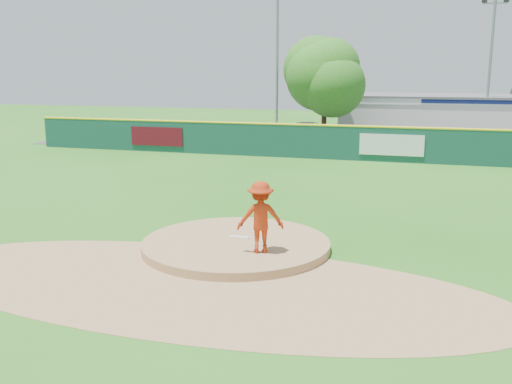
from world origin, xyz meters
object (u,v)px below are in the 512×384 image
(van, at_px, (311,133))
(light_pole_left, at_px, (277,58))
(pool_building_grp, at_px, (441,116))
(deciduous_tree, at_px, (325,79))
(light_pole_right, at_px, (490,65))
(playground_slide, at_px, (138,131))
(pitcher, at_px, (261,217))

(van, relative_size, light_pole_left, 0.50)
(pool_building_grp, bearing_deg, deciduous_tree, -138.84)
(light_pole_left, bearing_deg, light_pole_right, 7.59)
(light_pole_right, bearing_deg, van, -161.93)
(van, bearing_deg, deciduous_tree, -86.55)
(van, distance_m, light_pole_left, 6.40)
(playground_slide, bearing_deg, light_pole_right, 11.86)
(pool_building_grp, height_order, light_pole_right, light_pole_right)
(deciduous_tree, height_order, light_pole_right, light_pole_right)
(pitcher, relative_size, light_pole_right, 0.20)
(deciduous_tree, bearing_deg, light_pole_left, 153.43)
(light_pole_left, distance_m, light_pole_right, 15.14)
(pool_building_grp, height_order, light_pole_left, light_pole_left)
(deciduous_tree, bearing_deg, pitcher, -83.40)
(light_pole_right, bearing_deg, pool_building_grp, 135.05)
(van, distance_m, deciduous_tree, 3.89)
(pitcher, xyz_separation_m, van, (-3.90, 25.91, -0.46))
(playground_slide, height_order, light_pole_right, light_pole_right)
(van, distance_m, light_pole_right, 13.41)
(pitcher, xyz_separation_m, light_pole_left, (-6.98, 27.80, 4.82))
(pitcher, bearing_deg, light_pole_right, -126.11)
(van, bearing_deg, pool_building_grp, -41.75)
(deciduous_tree, bearing_deg, light_pole_right, 19.98)
(playground_slide, relative_size, light_pole_left, 0.22)
(van, relative_size, light_pole_right, 0.55)
(playground_slide, height_order, deciduous_tree, deciduous_tree)
(pool_building_grp, height_order, deciduous_tree, deciduous_tree)
(playground_slide, height_order, light_pole_left, light_pole_left)
(van, bearing_deg, light_pole_right, -61.35)
(pool_building_grp, bearing_deg, playground_slide, -159.49)
(pitcher, relative_size, light_pole_left, 0.18)
(pool_building_grp, bearing_deg, van, -142.33)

